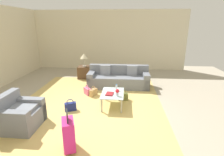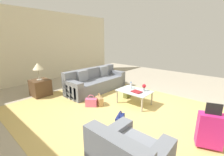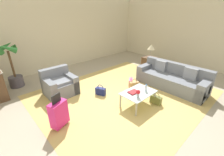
{
  "view_description": "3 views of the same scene",
  "coord_description": "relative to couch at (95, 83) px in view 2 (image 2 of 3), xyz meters",
  "views": [
    {
      "loc": [
        -4.42,
        -0.86,
        2.38
      ],
      "look_at": [
        0.17,
        -0.5,
        0.96
      ],
      "focal_mm": 28.0,
      "sensor_mm": 36.0,
      "label": 1
    },
    {
      "loc": [
        -1.82,
        3.03,
        1.88
      ],
      "look_at": [
        0.58,
        0.29,
        0.93
      ],
      "focal_mm": 24.0,
      "sensor_mm": 36.0,
      "label": 2
    },
    {
      "loc": [
        -2.61,
        -2.64,
        2.47
      ],
      "look_at": [
        -0.07,
        0.07,
        0.81
      ],
      "focal_mm": 24.0,
      "sensor_mm": 36.0,
      "label": 3
    }
  ],
  "objects": [
    {
      "name": "area_rug",
      "position": [
        -1.59,
        0.8,
        -0.29
      ],
      "size": [
        5.2,
        4.4,
        0.01
      ],
      "primitive_type": "cube",
      "color": "tan",
      "rests_on": "ground"
    },
    {
      "name": "couch",
      "position": [
        0.0,
        0.0,
        0.0
      ],
      "size": [
        0.85,
        2.35,
        0.83
      ],
      "color": "slate",
      "rests_on": "ground"
    },
    {
      "name": "wall_right",
      "position": [
        2.87,
        0.6,
        1.25
      ],
      "size": [
        0.12,
        8.0,
        3.1
      ],
      "primitive_type": "cube",
      "color": "beige",
      "rests_on": "ground"
    },
    {
      "name": "coffee_table",
      "position": [
        -1.79,
        0.1,
        0.07
      ],
      "size": [
        0.94,
        0.66,
        0.42
      ],
      "color": "silver",
      "rests_on": "ground"
    },
    {
      "name": "handbag_navy",
      "position": [
        -2.19,
        1.28,
        -0.17
      ],
      "size": [
        0.25,
        0.35,
        0.36
      ],
      "color": "navy",
      "rests_on": "ground"
    },
    {
      "name": "handbag_tan",
      "position": [
        -1.06,
        0.83,
        -0.17
      ],
      "size": [
        0.35,
        0.26,
        0.36
      ],
      "color": "tan",
      "rests_on": "ground"
    },
    {
      "name": "side_table",
      "position": [
        1.01,
        1.6,
        -0.02
      ],
      "size": [
        0.56,
        0.56,
        0.55
      ],
      "primitive_type": "cube",
      "color": "#513823",
      "rests_on": "ground"
    },
    {
      "name": "coffee_table_book",
      "position": [
        -1.91,
        0.18,
        0.14
      ],
      "size": [
        0.3,
        0.23,
        0.03
      ],
      "primitive_type": "cube",
      "rotation": [
        0.0,
        0.0,
        -0.1
      ],
      "color": "maroon",
      "rests_on": "coffee_table"
    },
    {
      "name": "handbag_olive",
      "position": [
        -1.34,
        -0.21,
        -0.17
      ],
      "size": [
        0.14,
        0.32,
        0.36
      ],
      "color": "olive",
      "rests_on": "ground"
    },
    {
      "name": "handbag_pink",
      "position": [
        -0.96,
        1.06,
        -0.17
      ],
      "size": [
        0.34,
        0.31,
        0.36
      ],
      "color": "pink",
      "rests_on": "ground"
    },
    {
      "name": "water_bottle",
      "position": [
        -1.59,
        -0.0,
        0.22
      ],
      "size": [
        0.06,
        0.06,
        0.2
      ],
      "color": "silver",
      "rests_on": "coffee_table"
    },
    {
      "name": "ground_plane",
      "position": [
        -2.19,
        0.6,
        -0.3
      ],
      "size": [
        12.0,
        12.0,
        0.0
      ],
      "primitive_type": "plane",
      "color": "#A89E89"
    },
    {
      "name": "table_lamp",
      "position": [
        1.01,
        1.6,
        0.7
      ],
      "size": [
        0.34,
        0.34,
        0.58
      ],
      "color": "#ADA899",
      "rests_on": "side_table"
    },
    {
      "name": "suitcase_magenta",
      "position": [
        -3.79,
        0.8,
        0.06
      ],
      "size": [
        0.45,
        0.35,
        0.85
      ],
      "color": "#D12375",
      "rests_on": "ground"
    },
    {
      "name": "flower_vase",
      "position": [
        -2.01,
        -0.05,
        0.25
      ],
      "size": [
        0.11,
        0.11,
        0.21
      ],
      "color": "#B2B7BC",
      "rests_on": "coffee_table"
    }
  ]
}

